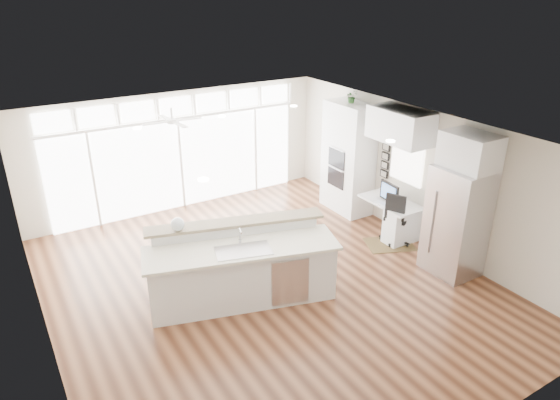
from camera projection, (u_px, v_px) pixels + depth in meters
floor at (267, 285)px, 8.79m from camera, size 7.00×8.00×0.02m
ceiling at (265, 136)px, 7.70m from camera, size 7.00×8.00×0.02m
wall_back at (178, 151)px, 11.37m from camera, size 7.00×0.04×2.70m
wall_front at (460, 358)px, 5.12m from camera, size 7.00×0.04×2.70m
wall_left at (36, 275)px, 6.58m from camera, size 0.04×8.00×2.70m
wall_right at (418, 176)px, 9.92m from camera, size 0.04×8.00×2.70m
glass_wall at (181, 164)px, 11.44m from camera, size 5.80×0.06×2.08m
transom_row at (176, 107)px, 10.91m from camera, size 5.90×0.06×0.40m
desk_window at (407, 162)px, 10.05m from camera, size 0.04×0.85×0.85m
ceiling_fan at (172, 116)px, 9.74m from camera, size 1.16×1.16×0.32m
recessed_lights at (259, 134)px, 7.87m from camera, size 3.40×3.00×0.02m
oven_cabinet at (348, 158)px, 11.21m from camera, size 0.64×1.20×2.50m
desk_nook at (390, 218)px, 10.37m from camera, size 0.72×1.30×0.76m
upper_cabinets at (400, 126)px, 9.59m from camera, size 0.64×1.30×0.64m
refrigerator at (456, 221)px, 8.82m from camera, size 0.76×0.90×2.00m
fridge_cabinet at (470, 151)px, 8.32m from camera, size 0.64×0.90×0.60m
framed_photos at (385, 161)px, 10.60m from camera, size 0.06×0.22×0.80m
kitchen_island at (242, 268)px, 8.11m from camera, size 3.32×2.00×1.24m
rug at (390, 244)px, 10.11m from camera, size 1.12×0.98×0.01m
office_chair at (398, 217)px, 10.01m from camera, size 0.74×0.72×1.10m
fishbowl at (178, 224)px, 7.94m from camera, size 0.29×0.29×0.22m
monitor at (389, 192)px, 10.08m from camera, size 0.13×0.54×0.44m
keyboard at (382, 204)px, 10.09m from camera, size 0.12×0.31×0.02m
potted_plant at (352, 98)px, 10.66m from camera, size 0.28×0.30×0.21m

